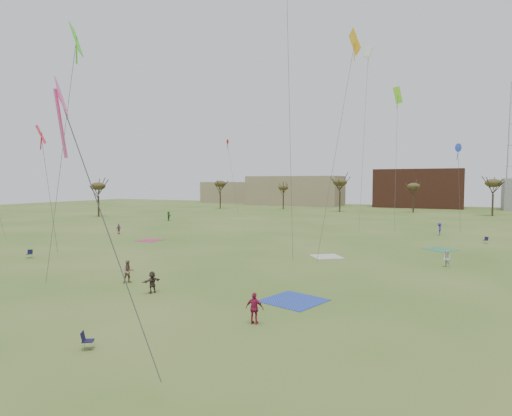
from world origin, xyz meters
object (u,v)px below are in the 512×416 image
at_px(spectator_fore_a, 255,308).
at_px(camp_chair_left, 30,255).
at_px(camp_chair_right, 485,241).
at_px(camp_chair_center, 88,344).
at_px(radio_tower, 510,145).

distance_m(spectator_fore_a, camp_chair_left, 31.60).
distance_m(camp_chair_left, camp_chair_right, 54.66).
height_order(camp_chair_left, camp_chair_center, same).
distance_m(camp_chair_left, radio_tower, 132.50).
xyz_separation_m(camp_chair_left, camp_chair_center, (24.94, -15.15, 0.00)).
height_order(spectator_fore_a, camp_chair_center, spectator_fore_a).
relative_size(camp_chair_left, camp_chair_center, 1.00).
xyz_separation_m(camp_chair_right, radio_tower, (9.55, 86.89, 18.95)).
relative_size(spectator_fore_a, camp_chair_left, 2.05).
bearing_deg(camp_chair_center, spectator_fore_a, -73.49).
height_order(spectator_fore_a, camp_chair_right, spectator_fore_a).
relative_size(spectator_fore_a, camp_chair_right, 2.05).
bearing_deg(camp_chair_right, camp_chair_center, -75.12).
distance_m(camp_chair_center, camp_chair_right, 51.63).
bearing_deg(radio_tower, spectator_fore_a, -100.01).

